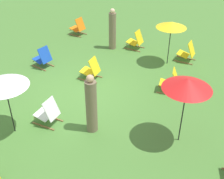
# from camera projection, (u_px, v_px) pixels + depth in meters

# --- Properties ---
(ground_plane) EXTENTS (40.00, 40.00, 0.00)m
(ground_plane) POSITION_uv_depth(u_px,v_px,m) (79.00, 94.00, 9.86)
(ground_plane) COLOR #477A33
(deckchair_0) EXTENTS (0.60, 0.83, 0.83)m
(deckchair_0) POSITION_uv_depth(u_px,v_px,m) (78.00, 27.00, 13.96)
(deckchair_0) COLOR olive
(deckchair_0) RESTS_ON ground
(deckchair_4) EXTENTS (0.58, 0.82, 0.83)m
(deckchair_4) POSITION_uv_depth(u_px,v_px,m) (171.00, 82.00, 9.82)
(deckchair_4) COLOR olive
(deckchair_4) RESTS_ON ground
(deckchair_7) EXTENTS (0.54, 0.80, 0.83)m
(deckchair_7) POSITION_uv_depth(u_px,v_px,m) (187.00, 53.00, 11.68)
(deckchair_7) COLOR olive
(deckchair_7) RESTS_ON ground
(deckchair_8) EXTENTS (0.49, 0.77, 0.83)m
(deckchair_8) POSITION_uv_depth(u_px,v_px,m) (91.00, 70.00, 10.51)
(deckchair_8) COLOR olive
(deckchair_8) RESTS_ON ground
(deckchair_10) EXTENTS (0.55, 0.80, 0.83)m
(deckchair_10) POSITION_uv_depth(u_px,v_px,m) (136.00, 41.00, 12.65)
(deckchair_10) COLOR olive
(deckchair_10) RESTS_ON ground
(deckchair_11) EXTENTS (0.51, 0.78, 0.83)m
(deckchair_11) POSITION_uv_depth(u_px,v_px,m) (48.00, 113.00, 8.40)
(deckchair_11) COLOR olive
(deckchair_11) RESTS_ON ground
(deckchair_13) EXTENTS (0.63, 0.85, 0.83)m
(deckchair_13) POSITION_uv_depth(u_px,v_px,m) (43.00, 58.00, 11.28)
(deckchair_13) COLOR olive
(deckchair_13) RESTS_ON ground
(umbrella_0) EXTENTS (1.25, 1.25, 1.78)m
(umbrella_0) POSITION_uv_depth(u_px,v_px,m) (4.00, 82.00, 7.41)
(umbrella_0) COLOR black
(umbrella_0) RESTS_ON ground
(umbrella_1) EXTENTS (1.13, 1.13, 1.71)m
(umbrella_1) POSITION_uv_depth(u_px,v_px,m) (171.00, 25.00, 10.84)
(umbrella_1) COLOR black
(umbrella_1) RESTS_ON ground
(umbrella_2) EXTENTS (1.23, 1.23, 1.94)m
(umbrella_2) POSITION_uv_depth(u_px,v_px,m) (187.00, 84.00, 7.03)
(umbrella_2) COLOR black
(umbrella_2) RESTS_ON ground
(person_0) EXTENTS (0.43, 0.43, 1.76)m
(person_0) POSITION_uv_depth(u_px,v_px,m) (112.00, 30.00, 12.44)
(person_0) COLOR #72664C
(person_0) RESTS_ON ground
(person_1) EXTENTS (0.44, 0.44, 1.78)m
(person_1) POSITION_uv_depth(u_px,v_px,m) (91.00, 105.00, 7.91)
(person_1) COLOR #72664C
(person_1) RESTS_ON ground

